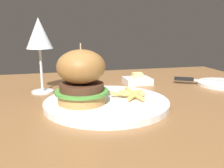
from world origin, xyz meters
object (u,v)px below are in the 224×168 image
main_plate (107,103)px  wine_glass (39,36)px  table_knife (205,80)px  bread_plate (222,84)px  butter_dish (137,80)px  burger_sandwich (81,77)px

main_plate → wine_glass: (-0.15, 0.16, 0.15)m
wine_glass → table_knife: size_ratio=0.95×
bread_plate → butter_dish: size_ratio=1.77×
main_plate → bread_plate: 0.41m
burger_sandwich → bread_plate: (0.45, 0.12, -0.07)m
main_plate → butter_dish: (0.14, 0.20, 0.00)m
burger_sandwich → bread_plate: size_ratio=0.88×
main_plate → burger_sandwich: burger_sandwich is taller
wine_glass → butter_dish: 0.33m
main_plate → burger_sandwich: size_ratio=2.19×
table_knife → butter_dish: 0.21m
burger_sandwich → wine_glass: bearing=118.0°
butter_dish → bread_plate: bearing=-18.5°
burger_sandwich → butter_dish: (0.20, 0.20, -0.06)m
bread_plate → table_knife: size_ratio=0.70×
wine_glass → butter_dish: size_ratio=2.42×
burger_sandwich → butter_dish: bearing=45.3°
bread_plate → table_knife: bearing=152.8°
main_plate → bread_plate: bearing=16.1°
wine_glass → butter_dish: bearing=7.0°
burger_sandwich → bread_plate: burger_sandwich is taller
burger_sandwich → table_knife: size_ratio=0.61×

